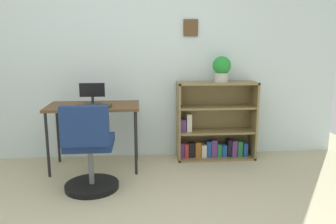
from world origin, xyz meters
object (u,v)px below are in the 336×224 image
potted_plant_on_shelf (222,68)px  office_chair (89,154)px  desk (94,111)px  monitor (92,94)px  bookshelf_low (214,125)px  keyboard (93,106)px

potted_plant_on_shelf → office_chair: bearing=-150.2°
office_chair → desk: bearing=92.7°
monitor → office_chair: bearing=-86.5°
desk → bookshelf_low: (1.41, 0.25, -0.26)m
monitor → potted_plant_on_shelf: size_ratio=0.91×
bookshelf_low → potted_plant_on_shelf: potted_plant_on_shelf is taller
bookshelf_low → office_chair: bearing=-147.5°
office_chair → bookshelf_low: 1.63m
monitor → potted_plant_on_shelf: potted_plant_on_shelf is taller
bookshelf_low → potted_plant_on_shelf: (0.06, -0.06, 0.70)m
potted_plant_on_shelf → desk: bearing=-172.3°
monitor → bookshelf_low: size_ratio=0.29×
monitor → potted_plant_on_shelf: (1.47, 0.16, 0.26)m
desk → monitor: size_ratio=3.63×
desk → office_chair: bearing=-87.3°
keyboard → office_chair: bearing=-88.4°
office_chair → bookshelf_low: bearing=32.5°
desk → bookshelf_low: 1.45m
desk → potted_plant_on_shelf: size_ratio=3.30×
office_chair → keyboard: bearing=91.6°
keyboard → bookshelf_low: bearing=15.4°
desk → bookshelf_low: bearing=10.3°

